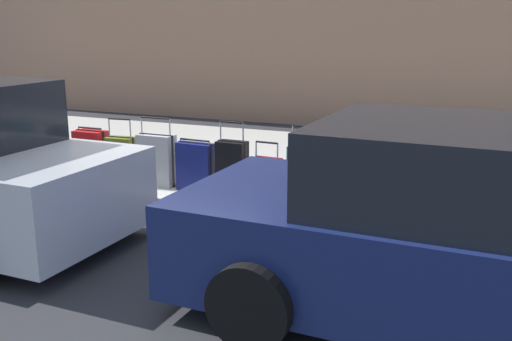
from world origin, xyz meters
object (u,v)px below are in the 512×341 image
fire_hydrant (48,147)px  suitcase_navy_0 (494,192)px  bollard_post (13,145)px  suitcase_red_3 (350,178)px  suitcase_teal_4 (309,174)px  suitcase_maroon_5 (267,178)px  suitcase_olive_2 (398,184)px  parked_car_navy_0 (480,236)px  suitcase_olive_9 (121,160)px  suitcase_black_6 (232,168)px  suitcase_silver_1 (445,191)px  suitcase_silver_8 (157,160)px  suitcase_red_10 (92,155)px  suitcase_navy_7 (195,167)px

fire_hydrant → suitcase_navy_0: bearing=179.7°
bollard_post → suitcase_red_3: bearing=-179.1°
suitcase_teal_4 → suitcase_maroon_5: size_ratio=1.30×
suitcase_navy_0 → suitcase_olive_2: suitcase_navy_0 is taller
suitcase_teal_4 → parked_car_navy_0: (-2.01, 2.22, 0.25)m
suitcase_olive_2 → suitcase_olive_9: 3.69m
suitcase_teal_4 → suitcase_black_6: (0.98, 0.10, 0.01)m
suitcase_maroon_5 → fire_hydrant: size_ratio=1.02×
suitcase_navy_0 → suitcase_red_3: bearing=1.7°
suitcase_teal_4 → fire_hydrant: suitcase_teal_4 is taller
suitcase_silver_1 → suitcase_red_3: (1.05, 0.12, 0.07)m
suitcase_black_6 → suitcase_silver_8: bearing=-1.3°
suitcase_silver_8 → suitcase_black_6: bearing=178.7°
suitcase_maroon_5 → suitcase_olive_9: size_ratio=0.81×
suitcase_teal_4 → parked_car_navy_0: parked_car_navy_0 is taller
suitcase_teal_4 → suitcase_maroon_5: suitcase_teal_4 is taller
suitcase_silver_8 → suitcase_olive_9: suitcase_silver_8 is taller
suitcase_silver_1 → suitcase_navy_0: bearing=172.1°
bollard_post → parked_car_navy_0: (-6.46, 2.02, 0.20)m
suitcase_silver_1 → suitcase_silver_8: suitcase_silver_8 is taller
suitcase_olive_2 → suitcase_black_6: (2.04, 0.12, 0.02)m
suitcase_maroon_5 → suitcase_black_6: size_ratio=0.76×
suitcase_teal_4 → bollard_post: suitcase_teal_4 is taller
suitcase_navy_0 → suitcase_red_10: size_ratio=1.29×
suitcase_black_6 → fire_hydrant: size_ratio=1.34×
bollard_post → suitcase_red_10: bearing=-175.9°
suitcase_black_6 → parked_car_navy_0: bearing=144.7°
suitcase_red_10 → fire_hydrant: size_ratio=1.03×
suitcase_red_3 → suitcase_teal_4: suitcase_red_3 is taller
suitcase_olive_9 → parked_car_navy_0: size_ratio=0.19×
suitcase_olive_2 → suitcase_olive_9: bearing=2.1°
suitcase_maroon_5 → parked_car_navy_0: size_ratio=0.16×
suitcase_silver_1 → parked_car_navy_0: size_ratio=0.20×
suitcase_olive_2 → parked_car_navy_0: 2.44m
suitcase_navy_7 → fire_hydrant: bearing=-1.0°
suitcase_red_3 → suitcase_maroon_5: suitcase_red_3 is taller
suitcase_red_3 → suitcase_silver_8: suitcase_red_3 is taller
suitcase_olive_2 → suitcase_black_6: size_ratio=0.97×
suitcase_red_3 → bollard_post: size_ratio=1.35×
suitcase_navy_0 → parked_car_navy_0: 2.15m
suitcase_silver_1 → suitcase_olive_2: size_ratio=1.00×
bollard_post → suitcase_navy_0: bearing=-178.9°
suitcase_red_3 → suitcase_navy_7: suitcase_red_3 is taller
suitcase_olive_2 → suitcase_teal_4: size_ratio=0.98×
suitcase_silver_8 → fire_hydrant: suitcase_silver_8 is taller
suitcase_silver_1 → suitcase_olive_9: (4.21, 0.12, 0.00)m
suitcase_olive_2 → parked_car_navy_0: bearing=113.0°
suitcase_olive_9 → fire_hydrant: suitcase_olive_9 is taller
suitcase_maroon_5 → parked_car_navy_0: (-2.53, 2.14, 0.34)m
suitcase_red_3 → bollard_post: bearing=0.9°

